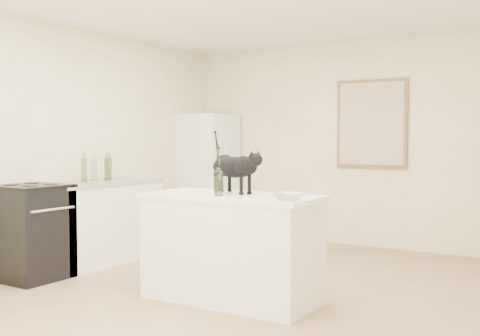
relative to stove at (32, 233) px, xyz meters
name	(u,v)px	position (x,y,z in m)	size (l,w,h in m)	color
floor	(235,293)	(1.95, 0.60, -0.45)	(5.50, 5.50, 0.00)	#9F7A54
wall_back	(349,144)	(1.95, 3.35, 0.85)	(4.50, 4.50, 0.00)	#FFF4C5
wall_left	(58,145)	(-0.30, 0.60, 0.85)	(5.50, 5.50, 0.00)	#FFF4C5
island_base	(232,250)	(2.05, 0.40, -0.02)	(1.44, 0.67, 0.86)	white
island_top	(232,197)	(2.05, 0.40, 0.43)	(1.50, 0.70, 0.04)	white
left_cabinets	(100,223)	(0.00, 0.90, -0.02)	(0.60, 1.40, 0.86)	white
left_countertop	(99,183)	(0.00, 0.90, 0.43)	(0.62, 1.44, 0.04)	gray
stove	(32,233)	(0.00, 0.00, 0.00)	(0.60, 0.60, 0.90)	black
fridge	(207,175)	(0.00, 2.95, 0.40)	(0.68, 0.68, 1.70)	white
artwork_frame	(372,124)	(2.25, 3.32, 1.10)	(0.90, 0.03, 1.10)	brown
artwork_canvas	(371,124)	(2.25, 3.30, 1.10)	(0.82, 0.00, 1.02)	beige
black_cat	(234,170)	(2.02, 0.50, 0.65)	(0.57, 0.17, 0.40)	black
wine_bottle	(218,174)	(2.01, 0.25, 0.62)	(0.07, 0.07, 0.35)	#2F4F1F
glass_bowl	(289,197)	(2.68, 0.22, 0.48)	(0.24, 0.24, 0.06)	silver
fridge_paper	(226,151)	(0.34, 2.92, 0.75)	(0.00, 0.13, 0.16)	silver
counter_bottle_cluster	(98,169)	(-0.02, 0.91, 0.58)	(0.12, 0.42, 0.26)	#184316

